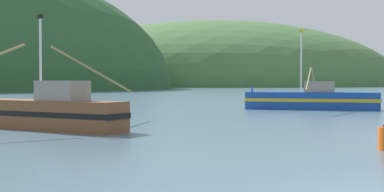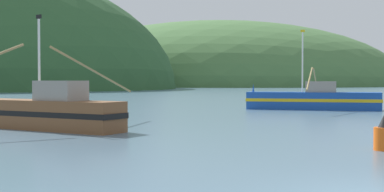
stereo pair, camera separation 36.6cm
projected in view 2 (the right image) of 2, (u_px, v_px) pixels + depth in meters
hill_mid_right at (222, 86)px, 249.24m from camera, size 173.09×138.47×59.62m
fishing_boat_brown at (40, 112)px, 26.66m from camera, size 10.54×11.29×5.73m
fishing_boat_blue at (313, 99)px, 44.51m from camera, size 10.69×13.93×6.70m
channel_buoy at (384, 135)px, 18.52m from camera, size 0.73×0.73×1.30m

